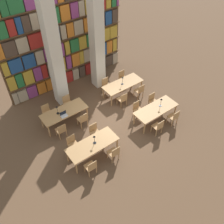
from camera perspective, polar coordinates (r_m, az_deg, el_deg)
ground_plane at (r=12.58m, az=-0.34°, el=-1.89°), size 40.00×40.00×0.00m
bookshelf_bank at (r=13.78m, az=-10.81°, el=15.81°), size 7.06×0.35×5.50m
pillar_left at (r=12.22m, az=-13.19°, el=13.28°), size 0.60×0.60×6.00m
pillar_center at (r=13.19m, az=-3.55°, el=16.78°), size 0.60×0.60×6.00m
reading_table_0 at (r=10.71m, az=-4.49°, el=-7.58°), size 2.25×0.91×0.75m
chair_0 at (r=10.34m, az=-4.82°, el=-12.36°), size 0.42×0.40×0.87m
chair_1 at (r=11.13m, az=-9.00°, el=-7.15°), size 0.42×0.40×0.87m
chair_2 at (r=10.70m, az=0.45°, el=-9.31°), size 0.42×0.40×0.87m
chair_3 at (r=11.47m, az=-4.00°, el=-4.51°), size 0.42×0.40×0.87m
desk_lamp_0 at (r=10.44m, az=-4.06°, el=-6.00°), size 0.14×0.14×0.46m
reading_table_1 at (r=12.33m, az=10.00°, el=0.51°), size 2.25×0.91×0.75m
chair_4 at (r=11.86m, az=10.49°, el=-3.26°), size 0.42×0.40×0.87m
chair_5 at (r=12.55m, az=5.83°, el=0.70°), size 0.42×0.40×0.87m
chair_6 at (r=12.46m, az=13.94°, el=-1.09°), size 0.42×0.40×0.87m
chair_7 at (r=13.12m, az=9.31°, el=2.58°), size 0.42×0.40×0.87m
desk_lamp_1 at (r=12.25m, az=11.17°, el=2.48°), size 0.14×0.14×0.48m
reading_table_2 at (r=12.23m, az=-10.87°, el=-0.10°), size 2.25×0.91×0.75m
chair_8 at (r=11.74m, az=-11.51°, el=-4.05°), size 0.42×0.40×0.87m
chair_9 at (r=12.74m, az=-14.63°, el=-0.01°), size 0.42×0.40×0.87m
chair_10 at (r=12.06m, az=-6.68°, el=-1.64°), size 0.42×0.40×0.87m
chair_11 at (r=13.04m, az=-10.09°, el=2.13°), size 0.42×0.40×0.87m
desk_lamp_2 at (r=11.91m, az=-12.47°, el=0.78°), size 0.14×0.14×0.48m
laptop at (r=11.94m, az=-10.95°, el=-0.70°), size 0.32×0.22×0.21m
reading_table_3 at (r=13.65m, az=2.49°, el=6.25°), size 2.25×0.91×0.75m
chair_12 at (r=13.05m, az=2.43°, el=2.97°), size 0.42×0.40×0.87m
chair_13 at (r=13.96m, az=-1.35°, el=6.19°), size 0.42×0.40×0.87m
chair_14 at (r=13.66m, az=6.31°, el=4.89°), size 0.42×0.40×0.87m
chair_15 at (r=14.52m, az=2.45°, el=7.89°), size 0.42×0.40×0.87m
desk_lamp_3 at (r=13.36m, az=2.40°, el=7.50°), size 0.14×0.14×0.49m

